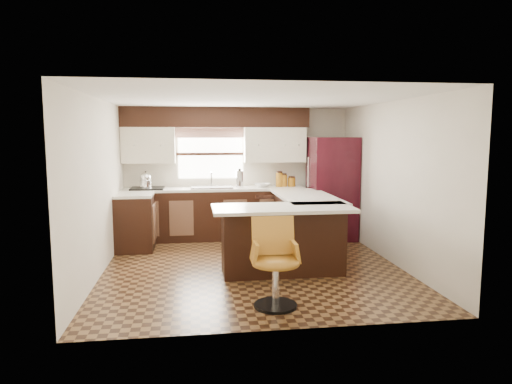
{
  "coord_description": "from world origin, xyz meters",
  "views": [
    {
      "loc": [
        -0.82,
        -6.4,
        1.9
      ],
      "look_at": [
        0.12,
        0.45,
        1.04
      ],
      "focal_mm": 32.0,
      "sensor_mm": 36.0,
      "label": 1
    }
  ],
  "objects": [
    {
      "name": "wall_front",
      "position": [
        0.0,
        -2.2,
        1.2
      ],
      "size": [
        4.4,
        0.0,
        4.4
      ],
      "primitive_type": "plane",
      "rotation": [
        -1.57,
        0.0,
        0.0
      ],
      "color": "beige",
      "rests_on": "floor"
    },
    {
      "name": "canister_large",
      "position": [
        0.76,
        1.92,
        1.07
      ],
      "size": [
        0.13,
        0.13,
        0.26
      ],
      "primitive_type": "cylinder",
      "color": "#905B12",
      "rests_on": "counter_back"
    },
    {
      "name": "wall_back",
      "position": [
        0.0,
        2.2,
        1.2
      ],
      "size": [
        4.4,
        0.0,
        4.4
      ],
      "primitive_type": "plane",
      "rotation": [
        1.57,
        0.0,
        0.0
      ],
      "color": "beige",
      "rests_on": "floor"
    },
    {
      "name": "counter_back",
      "position": [
        -0.45,
        1.9,
        0.92
      ],
      "size": [
        3.3,
        0.6,
        0.04
      ],
      "primitive_type": "cube",
      "color": "silver",
      "rests_on": "base_cab_back"
    },
    {
      "name": "peninsula_return",
      "position": [
        0.38,
        -0.35,
        0.45
      ],
      "size": [
        1.65,
        0.6,
        0.9
      ],
      "primitive_type": "cube",
      "color": "black",
      "rests_on": "floor"
    },
    {
      "name": "canister_med",
      "position": [
        0.84,
        1.92,
        1.05
      ],
      "size": [
        0.12,
        0.12,
        0.22
      ],
      "primitive_type": "cylinder",
      "color": "#905B12",
      "rests_on": "counter_back"
    },
    {
      "name": "window_pane",
      "position": [
        -0.5,
        2.18,
        1.55
      ],
      "size": [
        1.2,
        0.02,
        0.9
      ],
      "primitive_type": "cube",
      "color": "white",
      "rests_on": "wall_back"
    },
    {
      "name": "percolator",
      "position": [
        0.01,
        1.9,
        1.1
      ],
      "size": [
        0.14,
        0.14,
        0.31
      ],
      "primitive_type": "cylinder",
      "color": "silver",
      "rests_on": "counter_back"
    },
    {
      "name": "wall_right",
      "position": [
        2.1,
        0.0,
        1.2
      ],
      "size": [
        0.0,
        4.4,
        4.4
      ],
      "primitive_type": "plane",
      "rotation": [
        1.57,
        0.0,
        -1.57
      ],
      "color": "beige",
      "rests_on": "floor"
    },
    {
      "name": "base_cab_left",
      "position": [
        -1.8,
        1.25,
        0.45
      ],
      "size": [
        0.6,
        0.7,
        0.9
      ],
      "primitive_type": "cube",
      "color": "black",
      "rests_on": "floor"
    },
    {
      "name": "upper_cab_left",
      "position": [
        -1.62,
        2.03,
        1.72
      ],
      "size": [
        0.94,
        0.35,
        0.64
      ],
      "primitive_type": "cube",
      "color": "beige",
      "rests_on": "wall_back"
    },
    {
      "name": "sink",
      "position": [
        -0.5,
        1.88,
        0.96
      ],
      "size": [
        0.75,
        0.45,
        0.03
      ],
      "primitive_type": "cube",
      "color": "#B2B2B7",
      "rests_on": "counter_back"
    },
    {
      "name": "ceiling",
      "position": [
        0.0,
        0.0,
        2.4
      ],
      "size": [
        4.4,
        4.4,
        0.0
      ],
      "primitive_type": "plane",
      "rotation": [
        3.14,
        0.0,
        0.0
      ],
      "color": "silver",
      "rests_on": "wall_back"
    },
    {
      "name": "kettle",
      "position": [
        -1.67,
        1.88,
        1.12
      ],
      "size": [
        0.22,
        0.22,
        0.29
      ],
      "primitive_type": null,
      "color": "silver",
      "rests_on": "cooktop"
    },
    {
      "name": "bar_chair",
      "position": [
        0.06,
        -1.59,
        0.49
      ],
      "size": [
        0.53,
        0.53,
        0.99
      ],
      "primitive_type": null,
      "rotation": [
        0.0,
        0.0,
        -0.02
      ],
      "color": "#B37623",
      "rests_on": "floor"
    },
    {
      "name": "mixing_bowl",
      "position": [
        0.44,
        1.9,
        0.98
      ],
      "size": [
        0.36,
        0.36,
        0.07
      ],
      "primitive_type": "imported",
      "rotation": [
        0.0,
        0.0,
        0.4
      ],
      "color": "white",
      "rests_on": "counter_back"
    },
    {
      "name": "counter_left",
      "position": [
        -1.8,
        1.25,
        0.92
      ],
      "size": [
        0.6,
        0.7,
        0.04
      ],
      "primitive_type": "cube",
      "color": "silver",
      "rests_on": "base_cab_left"
    },
    {
      "name": "base_cab_back",
      "position": [
        -0.45,
        1.9,
        0.45
      ],
      "size": [
        3.3,
        0.6,
        0.9
      ],
      "primitive_type": "cube",
      "color": "black",
      "rests_on": "floor"
    },
    {
      "name": "soffit",
      "position": [
        -0.4,
        2.03,
        2.22
      ],
      "size": [
        3.4,
        0.35,
        0.36
      ],
      "primitive_type": "cube",
      "color": "black",
      "rests_on": "wall_back"
    },
    {
      "name": "dishwasher",
      "position": [
        0.55,
        1.61,
        0.43
      ],
      "size": [
        0.58,
        0.03,
        0.78
      ],
      "primitive_type": "cube",
      "color": "black",
      "rests_on": "floor"
    },
    {
      "name": "refrigerator",
      "position": [
        1.68,
        1.62,
        0.93
      ],
      "size": [
        0.8,
        0.77,
        1.86
      ],
      "primitive_type": "cube",
      "color": "black",
      "rests_on": "floor"
    },
    {
      "name": "counter_pen_return",
      "position": [
        0.35,
        -0.44,
        0.92
      ],
      "size": [
        1.89,
        0.84,
        0.04
      ],
      "primitive_type": "cube",
      "color": "silver",
      "rests_on": "peninsula_return"
    },
    {
      "name": "floor",
      "position": [
        0.0,
        0.0,
        0.0
      ],
      "size": [
        4.4,
        4.4,
        0.0
      ],
      "primitive_type": "plane",
      "color": "#49301A",
      "rests_on": "ground"
    },
    {
      "name": "valance",
      "position": [
        -0.5,
        2.14,
        1.94
      ],
      "size": [
        1.3,
        0.06,
        0.18
      ],
      "primitive_type": "cube",
      "color": "#D19B93",
      "rests_on": "wall_back"
    },
    {
      "name": "cooktop",
      "position": [
        -1.65,
        1.88,
        0.96
      ],
      "size": [
        0.58,
        0.5,
        0.02
      ],
      "primitive_type": "cube",
      "color": "black",
      "rests_on": "counter_back"
    },
    {
      "name": "counter_pen_long",
      "position": [
        0.95,
        0.62,
        0.92
      ],
      "size": [
        0.84,
        1.95,
        0.04
      ],
      "primitive_type": "cube",
      "color": "silver",
      "rests_on": "peninsula_long"
    },
    {
      "name": "upper_cab_right",
      "position": [
        0.68,
        2.03,
        1.72
      ],
      "size": [
        1.14,
        0.35,
        0.64
      ],
      "primitive_type": "cube",
      "color": "beige",
      "rests_on": "wall_back"
    },
    {
      "name": "wall_left",
      "position": [
        -2.1,
        0.0,
        1.2
      ],
      "size": [
        0.0,
        4.4,
        4.4
      ],
      "primitive_type": "plane",
      "rotation": [
        1.57,
        0.0,
        1.57
      ],
      "color": "beige",
      "rests_on": "floor"
    },
    {
      "name": "canister_small",
      "position": [
        0.99,
        1.92,
        1.03
      ],
      "size": [
        0.14,
        0.14,
        0.16
      ],
      "primitive_type": "cylinder",
      "color": "#905B12",
      "rests_on": "counter_back"
    },
    {
      "name": "peninsula_long",
      "position": [
        0.9,
        0.62,
        0.45
      ],
      "size": [
        0.6,
        1.95,
        0.9
      ],
      "primitive_type": "cube",
      "color": "black",
      "rests_on": "floor"
    }
  ]
}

